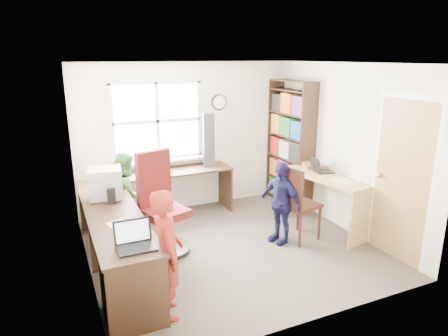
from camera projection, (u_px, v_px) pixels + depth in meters
name	position (u px, v px, depth m)	size (l,w,h in m)	color
room	(230.00, 158.00, 5.11)	(3.64, 3.44, 2.44)	#3F3831
l_desk	(137.00, 244.00, 4.47)	(2.38, 2.95, 0.75)	#372216
right_desk	(328.00, 190.00, 5.86)	(0.87, 1.49, 0.81)	tan
bookshelf	(290.00, 146.00, 6.77)	(0.30, 1.02, 2.10)	#372216
swivel_chair	(161.00, 209.00, 5.17)	(0.77, 0.77, 1.32)	black
wooden_chair	(296.00, 201.00, 5.43)	(0.56, 0.56, 1.07)	#331811
crt_monitor	(105.00, 183.00, 4.98)	(0.44, 0.40, 0.39)	#B8B8BD
laptop_left	(135.00, 241.00, 3.74)	(0.36, 0.30, 0.25)	black
laptop_right	(319.00, 168.00, 5.98)	(0.33, 0.38, 0.23)	black
speaker_a	(112.00, 196.00, 4.84)	(0.11, 0.11, 0.20)	black
speaker_b	(107.00, 186.00, 5.22)	(0.11, 0.11, 0.17)	black
cd_tower	(209.00, 140.00, 6.39)	(0.20, 0.19, 0.87)	black
game_box	(314.00, 165.00, 6.20)	(0.40, 0.40, 0.06)	red
paper_a	(119.00, 225.00, 4.24)	(0.27, 0.33, 0.00)	beige
paper_b	(343.00, 181.00, 5.54)	(0.22, 0.30, 0.00)	beige
potted_plant	(158.00, 161.00, 6.20)	(0.17, 0.13, 0.30)	#29672B
person_red	(167.00, 254.00, 3.83)	(0.47, 0.31, 1.30)	maroon
person_green	(127.00, 194.00, 5.63)	(0.59, 0.46, 1.21)	#358033
person_navy	(281.00, 203.00, 5.40)	(0.67, 0.28, 1.14)	#121238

